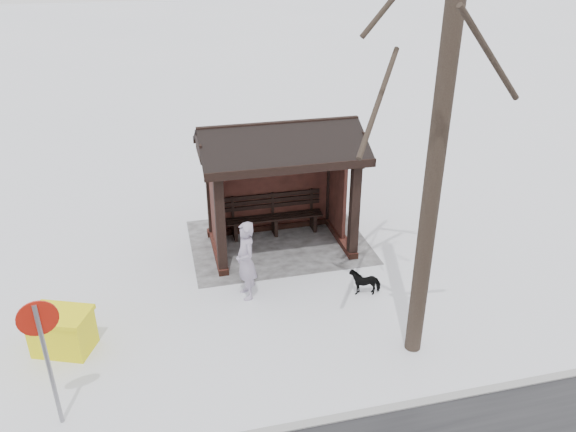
# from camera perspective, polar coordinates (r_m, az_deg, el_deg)

# --- Properties ---
(ground) EXTENTS (120.00, 120.00, 0.00)m
(ground) POSITION_cam_1_polar(r_m,az_deg,el_deg) (13.54, -0.79, -3.05)
(ground) COLOR silver
(ground) RESTS_ON ground
(kerb) EXTENTS (120.00, 0.15, 0.06)m
(kerb) POSITION_cam_1_polar(r_m,az_deg,el_deg) (9.33, 7.23, -19.38)
(kerb) COLOR gray
(kerb) RESTS_ON ground
(trampled_patch) EXTENTS (4.20, 3.20, 0.02)m
(trampled_patch) POSITION_cam_1_polar(r_m,az_deg,el_deg) (13.71, -0.98, -2.62)
(trampled_patch) COLOR #939298
(trampled_patch) RESTS_ON ground
(bus_shelter) EXTENTS (3.60, 2.40, 3.09)m
(bus_shelter) POSITION_cam_1_polar(r_m,az_deg,el_deg) (12.76, -1.02, 5.79)
(bus_shelter) COLOR #361B13
(bus_shelter) RESTS_ON ground
(pedestrian) EXTENTS (0.50, 0.67, 1.69)m
(pedestrian) POSITION_cam_1_polar(r_m,az_deg,el_deg) (11.34, -4.31, -4.55)
(pedestrian) COLOR #988CA4
(pedestrian) RESTS_ON ground
(dog) EXTENTS (0.68, 0.39, 0.54)m
(dog) POSITION_cam_1_polar(r_m,az_deg,el_deg) (11.84, 7.83, -6.56)
(dog) COLOR black
(dog) RESTS_ON ground
(grit_bin) EXTENTS (1.23, 1.05, 0.80)m
(grit_bin) POSITION_cam_1_polar(r_m,az_deg,el_deg) (10.92, -21.96, -10.80)
(grit_bin) COLOR yellow
(grit_bin) RESTS_ON ground
(road_sign) EXTENTS (0.56, 0.15, 2.21)m
(road_sign) POSITION_cam_1_polar(r_m,az_deg,el_deg) (8.82, -23.71, -11.21)
(road_sign) COLOR gray
(road_sign) RESTS_ON ground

